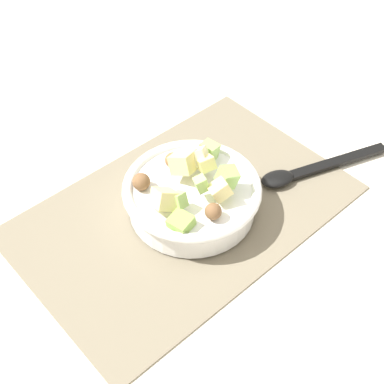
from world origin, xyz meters
The scene contains 4 objects.
ground_plane centered at (0.00, 0.00, 0.00)m, with size 2.40×2.40×0.00m, color silver.
placemat centered at (0.00, 0.00, 0.00)m, with size 0.51×0.33×0.01m, color #756B56.
salad_bowl centered at (-0.01, 0.01, 0.04)m, with size 0.21×0.21×0.10m.
serving_spoon centered at (-0.20, 0.07, 0.01)m, with size 0.23×0.10×0.01m.
Camera 1 is at (0.37, 0.42, 0.63)m, focal length 51.03 mm.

